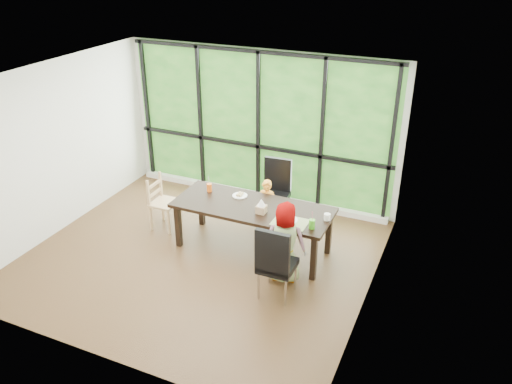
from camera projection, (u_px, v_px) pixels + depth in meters
ground at (200, 257)px, 7.75m from camera, size 5.00×5.00×0.00m
back_wall at (260, 126)px, 8.99m from camera, size 5.00×0.00×5.00m
foliage_backdrop at (259, 127)px, 8.97m from camera, size 4.80×0.02×2.65m
window_mullions at (258, 128)px, 8.94m from camera, size 4.80×0.06×2.65m
window_sill at (257, 195)px, 9.48m from camera, size 4.80×0.12×0.10m
dining_table at (253, 228)px, 7.78m from camera, size 2.38×0.94×0.75m
chair_window_leather at (274, 193)px, 8.48m from camera, size 0.49×0.49×1.08m
chair_interior_leather at (278, 260)px, 6.71m from camera, size 0.47×0.47×1.08m
chair_end_beech at (165, 203)px, 8.35m from camera, size 0.40×0.42×0.90m
child_toddler at (267, 207)px, 8.20m from camera, size 0.34×0.22×0.92m
child_older at (284, 242)px, 7.00m from camera, size 0.64×0.48×1.19m
placemat at (290, 222)px, 7.18m from camera, size 0.49×0.36×0.01m
plate_far at (240, 196)px, 7.90m from camera, size 0.23×0.23×0.01m
plate_near at (288, 220)px, 7.22m from camera, size 0.27×0.27×0.02m
orange_cup at (209, 188)px, 8.03m from camera, size 0.08×0.08×0.13m
green_cup at (312, 224)px, 7.00m from camera, size 0.08×0.08×0.13m
white_mug at (327, 217)px, 7.22m from camera, size 0.09×0.09×0.09m
tissue_box at (261, 209)px, 7.40m from camera, size 0.14×0.14×0.12m
crepe_rolls_far at (240, 194)px, 7.89m from camera, size 0.10×0.12×0.04m
crepe_rolls_near at (288, 218)px, 7.21m from camera, size 0.10×0.12×0.04m
straw_white at (209, 181)px, 7.98m from camera, size 0.01×0.04×0.20m
straw_pink at (312, 217)px, 6.96m from camera, size 0.01×0.04×0.20m
tissue at (261, 202)px, 7.35m from camera, size 0.12×0.12×0.11m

